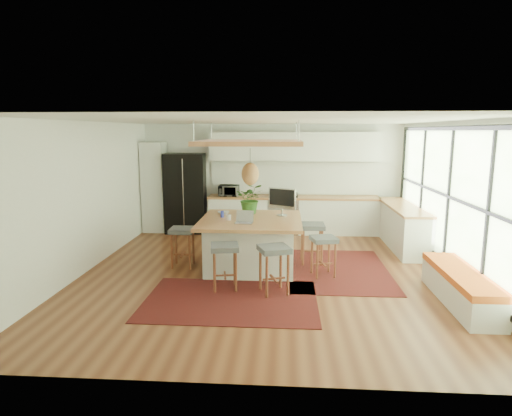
# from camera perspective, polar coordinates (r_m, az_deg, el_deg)

# --- Properties ---
(floor) EXTENTS (7.00, 7.00, 0.00)m
(floor) POSITION_cam_1_polar(r_m,az_deg,el_deg) (7.89, 1.21, -8.55)
(floor) COLOR #5A2B19
(floor) RESTS_ON ground
(ceiling) EXTENTS (7.00, 7.00, 0.00)m
(ceiling) POSITION_cam_1_polar(r_m,az_deg,el_deg) (7.47, 1.29, 11.46)
(ceiling) COLOR white
(ceiling) RESTS_ON ground
(wall_back) EXTENTS (6.50, 0.00, 6.50)m
(wall_back) POSITION_cam_1_polar(r_m,az_deg,el_deg) (11.03, 2.11, 4.01)
(wall_back) COLOR silver
(wall_back) RESTS_ON ground
(wall_front) EXTENTS (6.50, 0.00, 6.50)m
(wall_front) POSITION_cam_1_polar(r_m,az_deg,el_deg) (4.15, -1.03, -6.36)
(wall_front) COLOR silver
(wall_front) RESTS_ON ground
(wall_left) EXTENTS (0.00, 7.00, 7.00)m
(wall_left) POSITION_cam_1_polar(r_m,az_deg,el_deg) (8.37, -21.58, 1.33)
(wall_left) COLOR silver
(wall_left) RESTS_ON ground
(wall_right) EXTENTS (0.00, 7.00, 7.00)m
(wall_right) POSITION_cam_1_polar(r_m,az_deg,el_deg) (8.09, 24.90, 0.83)
(wall_right) COLOR silver
(wall_right) RESTS_ON ground
(window_wall) EXTENTS (0.10, 6.20, 2.60)m
(window_wall) POSITION_cam_1_polar(r_m,az_deg,el_deg) (8.08, 24.73, 1.18)
(window_wall) COLOR black
(window_wall) RESTS_ON wall_right
(pantry) EXTENTS (0.55, 0.60, 2.25)m
(pantry) POSITION_cam_1_polar(r_m,az_deg,el_deg) (11.23, -13.19, 2.70)
(pantry) COLOR silver
(pantry) RESTS_ON floor
(back_counter_base) EXTENTS (4.20, 0.60, 0.88)m
(back_counter_base) POSITION_cam_1_polar(r_m,az_deg,el_deg) (10.85, 4.93, -0.99)
(back_counter_base) COLOR silver
(back_counter_base) RESTS_ON floor
(back_counter_top) EXTENTS (4.24, 0.64, 0.05)m
(back_counter_top) POSITION_cam_1_polar(r_m,az_deg,el_deg) (10.77, 4.96, 1.41)
(back_counter_top) COLOR #A05F38
(back_counter_top) RESTS_ON back_counter_base
(backsplash) EXTENTS (4.20, 0.02, 0.80)m
(backsplash) POSITION_cam_1_polar(r_m,az_deg,el_deg) (11.01, 4.97, 3.96)
(backsplash) COLOR white
(backsplash) RESTS_ON wall_back
(upper_cabinets) EXTENTS (4.20, 0.34, 0.70)m
(upper_cabinets) POSITION_cam_1_polar(r_m,az_deg,el_deg) (10.79, 5.05, 8.10)
(upper_cabinets) COLOR silver
(upper_cabinets) RESTS_ON wall_back
(range) EXTENTS (0.76, 0.62, 1.00)m
(range) POSITION_cam_1_polar(r_m,az_deg,el_deg) (10.83, 3.61, -0.66)
(range) COLOR #A5A5AA
(range) RESTS_ON floor
(right_counter_base) EXTENTS (0.60, 2.50, 0.88)m
(right_counter_base) POSITION_cam_1_polar(r_m,az_deg,el_deg) (10.03, 18.78, -2.42)
(right_counter_base) COLOR silver
(right_counter_base) RESTS_ON floor
(right_counter_top) EXTENTS (0.64, 2.54, 0.05)m
(right_counter_top) POSITION_cam_1_polar(r_m,az_deg,el_deg) (9.94, 18.93, 0.17)
(right_counter_top) COLOR #A05F38
(right_counter_top) RESTS_ON right_counter_base
(window_bench) EXTENTS (0.52, 2.00, 0.50)m
(window_bench) POSITION_cam_1_polar(r_m,az_deg,el_deg) (7.16, 25.39, -9.44)
(window_bench) COLOR silver
(window_bench) RESTS_ON floor
(ceiling_panel) EXTENTS (1.86, 1.86, 0.80)m
(ceiling_panel) POSITION_cam_1_polar(r_m,az_deg,el_deg) (7.90, -0.78, 6.68)
(ceiling_panel) COLOR #A05F38
(ceiling_panel) RESTS_ON ceiling
(rug_near) EXTENTS (2.60, 1.80, 0.01)m
(rug_near) POSITION_cam_1_polar(r_m,az_deg,el_deg) (6.69, -3.34, -12.05)
(rug_near) COLOR black
(rug_near) RESTS_ON floor
(rug_right) EXTENTS (1.80, 2.60, 0.01)m
(rug_right) POSITION_cam_1_polar(r_m,az_deg,el_deg) (8.19, 10.79, -7.99)
(rug_right) COLOR black
(rug_right) RESTS_ON floor
(fridge) EXTENTS (1.04, 0.84, 1.98)m
(fridge) POSITION_cam_1_polar(r_m,az_deg,el_deg) (11.03, -9.25, 1.66)
(fridge) COLOR black
(fridge) RESTS_ON floor
(island) EXTENTS (1.85, 1.85, 0.93)m
(island) POSITION_cam_1_polar(r_m,az_deg,el_deg) (8.07, -0.66, -4.66)
(island) COLOR #A05F38
(island) RESTS_ON floor
(stool_near_left) EXTENTS (0.51, 0.51, 0.74)m
(stool_near_left) POSITION_cam_1_polar(r_m,az_deg,el_deg) (7.03, -4.14, -7.89)
(stool_near_left) COLOR #45474C
(stool_near_left) RESTS_ON floor
(stool_near_right) EXTENTS (0.58, 0.58, 0.76)m
(stool_near_right) POSITION_cam_1_polar(r_m,az_deg,el_deg) (6.85, 2.39, -8.36)
(stool_near_right) COLOR #45474C
(stool_near_right) RESTS_ON floor
(stool_right_front) EXTENTS (0.50, 0.50, 0.71)m
(stool_right_front) POSITION_cam_1_polar(r_m,az_deg,el_deg) (7.71, 8.88, -6.34)
(stool_right_front) COLOR #45474C
(stool_right_front) RESTS_ON floor
(stool_right_back) EXTENTS (0.47, 0.47, 0.78)m
(stool_right_back) POSITION_cam_1_polar(r_m,az_deg,el_deg) (8.41, 7.37, -4.91)
(stool_right_back) COLOR #45474C
(stool_right_back) RESTS_ON floor
(stool_left_side) EXTENTS (0.44, 0.44, 0.74)m
(stool_left_side) POSITION_cam_1_polar(r_m,az_deg,el_deg) (8.26, -9.66, -5.25)
(stool_left_side) COLOR #45474C
(stool_left_side) RESTS_ON floor
(laptop) EXTENTS (0.33, 0.35, 0.23)m
(laptop) POSITION_cam_1_polar(r_m,az_deg,el_deg) (7.55, -1.62, -1.15)
(laptop) COLOR #A5A5AA
(laptop) RESTS_ON island
(monitor) EXTENTS (0.61, 0.46, 0.54)m
(monitor) POSITION_cam_1_polar(r_m,az_deg,el_deg) (8.23, 3.46, 0.77)
(monitor) COLOR #A5A5AA
(monitor) RESTS_ON island
(microwave) EXTENTS (0.50, 0.29, 0.33)m
(microwave) POSITION_cam_1_polar(r_m,az_deg,el_deg) (10.79, -3.60, 2.48)
(microwave) COLOR #A5A5AA
(microwave) RESTS_ON back_counter_top
(island_plant) EXTENTS (0.56, 0.61, 0.47)m
(island_plant) POSITION_cam_1_polar(r_m,az_deg,el_deg) (8.42, -0.72, 0.82)
(island_plant) COLOR #1E4C19
(island_plant) RESTS_ON island
(island_bowl) EXTENTS (0.27, 0.27, 0.05)m
(island_bowl) POSITION_cam_1_polar(r_m,az_deg,el_deg) (8.41, -4.32, -0.65)
(island_bowl) COLOR silver
(island_bowl) RESTS_ON island
(island_bottle_0) EXTENTS (0.07, 0.07, 0.19)m
(island_bottle_0) POSITION_cam_1_polar(r_m,az_deg,el_deg) (8.11, -4.49, -0.57)
(island_bottle_0) COLOR blue
(island_bottle_0) RESTS_ON island
(island_bottle_1) EXTENTS (0.07, 0.07, 0.19)m
(island_bottle_1) POSITION_cam_1_polar(r_m,az_deg,el_deg) (7.84, -3.67, -0.92)
(island_bottle_1) COLOR silver
(island_bottle_1) RESTS_ON island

